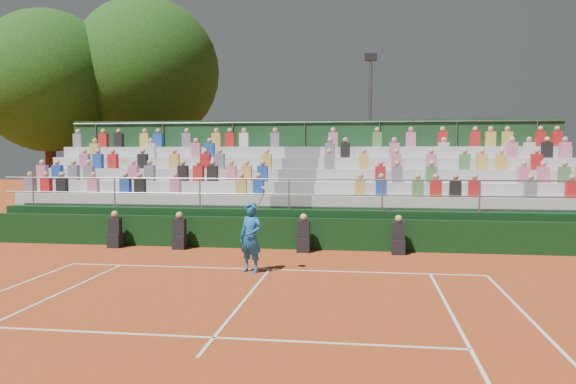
# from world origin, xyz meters

# --- Properties ---
(ground) EXTENTS (90.00, 90.00, 0.00)m
(ground) POSITION_xyz_m (0.00, 0.00, 0.00)
(ground) COLOR #AD441C
(ground) RESTS_ON ground
(courtside_wall) EXTENTS (20.00, 0.15, 1.00)m
(courtside_wall) POSITION_xyz_m (0.00, 3.20, 0.50)
(courtside_wall) COLOR black
(courtside_wall) RESTS_ON ground
(line_officials) EXTENTS (9.42, 0.40, 1.19)m
(line_officials) POSITION_xyz_m (-1.22, 2.75, 0.48)
(line_officials) COLOR black
(line_officials) RESTS_ON ground
(grandstand) EXTENTS (20.00, 5.20, 4.40)m
(grandstand) POSITION_xyz_m (-0.00, 6.44, 1.08)
(grandstand) COLOR black
(grandstand) RESTS_ON ground
(tennis_player) EXTENTS (0.92, 0.66, 2.22)m
(tennis_player) POSITION_xyz_m (-0.42, -0.38, 0.90)
(tennis_player) COLOR #165CAA
(tennis_player) RESTS_ON ground
(tree_west) EXTENTS (6.95, 6.95, 10.05)m
(tree_west) POSITION_xyz_m (-13.08, 11.76, 6.57)
(tree_west) COLOR #342013
(tree_west) RESTS_ON ground
(tree_east) EXTENTS (7.60, 7.60, 11.06)m
(tree_east) POSITION_xyz_m (-8.93, 13.91, 7.25)
(tree_east) COLOR #342013
(tree_east) RESTS_ON ground
(floodlight_mast) EXTENTS (0.60, 0.25, 7.86)m
(floodlight_mast) POSITION_xyz_m (2.67, 13.46, 4.60)
(floodlight_mast) COLOR gray
(floodlight_mast) RESTS_ON ground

